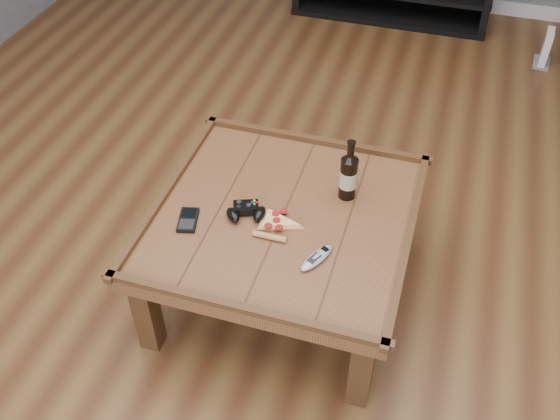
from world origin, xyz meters
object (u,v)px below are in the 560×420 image
(coffee_table, at_px, (283,225))
(beer_bottle, at_px, (348,175))
(game_controller, at_px, (246,211))
(pizza_slice, at_px, (276,224))
(smartphone, at_px, (188,220))
(game_console, at_px, (545,49))
(remote_control, at_px, (317,258))

(coffee_table, height_order, beer_bottle, beer_bottle)
(beer_bottle, bearing_deg, game_controller, -146.73)
(beer_bottle, height_order, pizza_slice, beer_bottle)
(smartphone, bearing_deg, game_controller, 11.80)
(coffee_table, height_order, game_console, coffee_table)
(pizza_slice, xyz_separation_m, game_console, (1.09, 2.40, -0.35))
(pizza_slice, distance_m, remote_control, 0.23)
(smartphone, xyz_separation_m, remote_control, (0.52, -0.05, 0.00))
(smartphone, height_order, game_console, smartphone)
(coffee_table, distance_m, game_controller, 0.16)
(beer_bottle, xyz_separation_m, smartphone, (-0.55, -0.32, -0.10))
(smartphone, height_order, remote_control, remote_control)
(game_controller, bearing_deg, smartphone, -175.52)
(coffee_table, bearing_deg, game_console, 65.13)
(game_console, bearing_deg, remote_control, -105.41)
(pizza_slice, distance_m, game_console, 2.66)
(coffee_table, relative_size, smartphone, 7.29)
(pizza_slice, xyz_separation_m, remote_control, (0.19, -0.13, 0.00))
(coffee_table, distance_m, pizza_slice, 0.10)
(remote_control, height_order, game_console, remote_control)
(smartphone, relative_size, game_console, 0.61)
(game_console, bearing_deg, beer_bottle, -107.86)
(beer_bottle, bearing_deg, remote_control, -94.18)
(game_controller, height_order, pizza_slice, game_controller)
(coffee_table, bearing_deg, pizza_slice, -98.71)
(coffee_table, xyz_separation_m, pizza_slice, (-0.01, -0.07, 0.07))
(game_controller, relative_size, game_console, 0.70)
(beer_bottle, relative_size, pizza_slice, 1.16)
(remote_control, bearing_deg, game_controller, -178.92)
(coffee_table, height_order, remote_control, coffee_table)
(coffee_table, relative_size, remote_control, 6.00)
(beer_bottle, distance_m, remote_control, 0.39)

